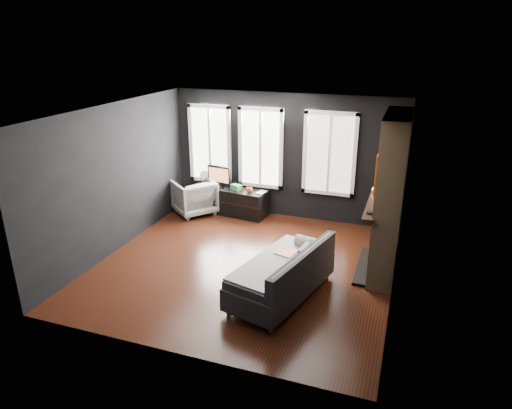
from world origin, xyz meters
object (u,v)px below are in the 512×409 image
(sofa, at_px, (281,271))
(book, at_px, (258,187))
(mantel_vase, at_px, (377,189))
(mug, at_px, (249,189))
(monitor, at_px, (219,175))
(media_console, at_px, (230,200))
(armchair, at_px, (194,195))

(sofa, relative_size, book, 8.61)
(sofa, relative_size, mantel_vase, 11.23)
(sofa, relative_size, mug, 14.69)
(monitor, xyz_separation_m, book, (0.96, -0.10, -0.15))
(media_console, xyz_separation_m, mantel_vase, (3.25, -1.19, 1.02))
(book, bearing_deg, mantel_vase, -23.78)
(armchair, height_order, media_console, armchair)
(armchair, bearing_deg, book, 139.13)
(armchair, distance_m, mantel_vase, 4.19)
(monitor, relative_size, book, 2.60)
(media_console, bearing_deg, book, 1.88)
(sofa, distance_m, book, 3.24)
(media_console, height_order, mantel_vase, mantel_vase)
(media_console, distance_m, mug, 0.65)
(armchair, height_order, monitor, monitor)
(sofa, xyz_separation_m, monitor, (-2.34, 3.02, 0.44))
(media_console, bearing_deg, sofa, -48.08)
(book, bearing_deg, media_console, 174.88)
(media_console, bearing_deg, mug, -7.69)
(armchair, distance_m, book, 1.48)
(media_console, xyz_separation_m, mug, (0.52, -0.14, 0.36))
(media_console, height_order, book, book)
(armchair, relative_size, mug, 6.43)
(mug, height_order, book, book)
(sofa, distance_m, media_console, 3.63)
(armchair, distance_m, media_console, 0.81)
(mug, xyz_separation_m, book, (0.17, 0.07, 0.05))
(media_console, relative_size, mantel_vase, 9.93)
(mantel_vase, bearing_deg, sofa, -123.38)
(book, height_order, mantel_vase, mantel_vase)
(sofa, relative_size, armchair, 2.28)
(sofa, xyz_separation_m, armchair, (-2.83, 2.68, 0.01))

